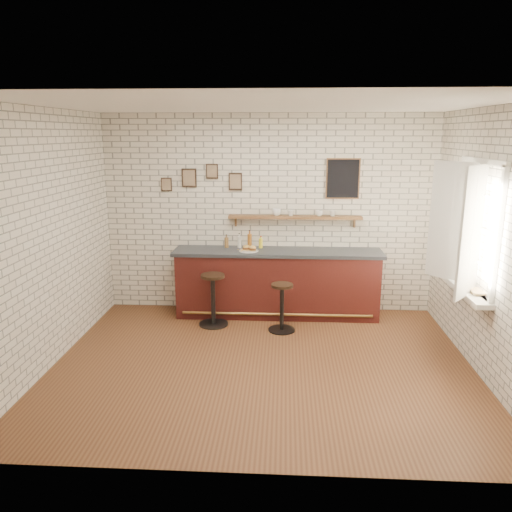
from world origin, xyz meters
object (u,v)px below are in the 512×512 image
(bar_stool_right, at_px, (282,306))
(shelf_cup_d, at_px, (333,213))
(book_lower, at_px, (470,292))
(condiment_bottle_yellow, at_px, (261,243))
(bar_counter, at_px, (277,283))
(bitters_bottle_amber, at_px, (250,241))
(shelf_cup_c, at_px, (319,213))
(shelf_cup_b, at_px, (291,213))
(bitters_bottle_brown, at_px, (227,242))
(bitters_bottle_white, at_px, (239,242))
(shelf_cup_a, at_px, (277,212))
(book_upper, at_px, (471,291))
(sandwich_plate, at_px, (249,251))
(ciabatta_sandwich, at_px, (249,248))
(bar_stool_left, at_px, (213,298))

(bar_stool_right, relative_size, shelf_cup_d, 7.27)
(book_lower, bearing_deg, condiment_bottle_yellow, 143.76)
(bar_counter, height_order, bitters_bottle_amber, bitters_bottle_amber)
(bitters_bottle_amber, relative_size, shelf_cup_c, 2.51)
(bar_counter, distance_m, shelf_cup_b, 1.07)
(condiment_bottle_yellow, bearing_deg, bitters_bottle_brown, -180.00)
(bitters_bottle_brown, xyz_separation_m, bar_stool_right, (0.86, -0.79, -0.73))
(shelf_cup_d, bearing_deg, condiment_bottle_yellow, 174.85)
(bar_counter, distance_m, bitters_bottle_white, 0.85)
(bitters_bottle_white, bearing_deg, bitters_bottle_brown, 180.00)
(bar_counter, xyz_separation_m, book_lower, (2.23, -1.66, 0.43))
(bar_counter, relative_size, shelf_cup_b, 34.25)
(bar_counter, height_order, bar_stool_right, bar_counter)
(shelf_cup_a, distance_m, book_upper, 2.99)
(bar_counter, bearing_deg, shelf_cup_d, 13.89)
(shelf_cup_a, bearing_deg, bitters_bottle_amber, 150.56)
(bitters_bottle_brown, bearing_deg, bar_counter, -11.09)
(bitters_bottle_brown, height_order, bitters_bottle_amber, bitters_bottle_amber)
(bar_stool_right, xyz_separation_m, book_upper, (2.15, -1.04, 0.60))
(bitters_bottle_amber, bearing_deg, shelf_cup_c, 2.64)
(bar_counter, xyz_separation_m, sandwich_plate, (-0.42, -0.07, 0.51))
(bar_counter, bearing_deg, ciabatta_sandwich, -170.31)
(shelf_cup_a, height_order, shelf_cup_c, shelf_cup_a)
(bar_stool_left, xyz_separation_m, shelf_cup_c, (1.52, 0.68, 1.14))
(shelf_cup_c, height_order, book_upper, shelf_cup_c)
(bitters_bottle_white, distance_m, condiment_bottle_yellow, 0.33)
(shelf_cup_b, bearing_deg, bitters_bottle_amber, 141.66)
(bar_counter, distance_m, bitters_bottle_amber, 0.76)
(bitters_bottle_amber, bearing_deg, bar_counter, -19.65)
(shelf_cup_c, distance_m, book_lower, 2.54)
(bar_stool_right, bearing_deg, bitters_bottle_white, 130.09)
(bar_stool_right, relative_size, shelf_cup_c, 6.24)
(bar_counter, distance_m, book_lower, 2.81)
(bitters_bottle_amber, bearing_deg, sandwich_plate, -89.16)
(bar_stool_right, bearing_deg, book_upper, -25.84)
(bar_counter, xyz_separation_m, shelf_cup_c, (0.61, 0.20, 1.04))
(bitters_bottle_brown, height_order, shelf_cup_c, shelf_cup_c)
(bitters_bottle_white, bearing_deg, sandwich_plate, -54.51)
(bitters_bottle_amber, xyz_separation_m, book_lower, (2.66, -1.81, -0.18))
(bar_counter, distance_m, ciabatta_sandwich, 0.69)
(sandwich_plate, bearing_deg, shelf_cup_a, 34.18)
(bitters_bottle_amber, height_order, bar_stool_right, bitters_bottle_amber)
(bitters_bottle_brown, relative_size, shelf_cup_b, 2.22)
(condiment_bottle_yellow, xyz_separation_m, shelf_cup_d, (1.07, 0.05, 0.46))
(bitters_bottle_amber, bearing_deg, book_lower, -34.24)
(shelf_cup_c, distance_m, book_upper, 2.55)
(ciabatta_sandwich, xyz_separation_m, shelf_cup_d, (1.23, 0.27, 0.49))
(bitters_bottle_amber, relative_size, bar_stool_right, 0.40)
(sandwich_plate, distance_m, condiment_bottle_yellow, 0.29)
(shelf_cup_a, relative_size, shelf_cup_d, 1.45)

